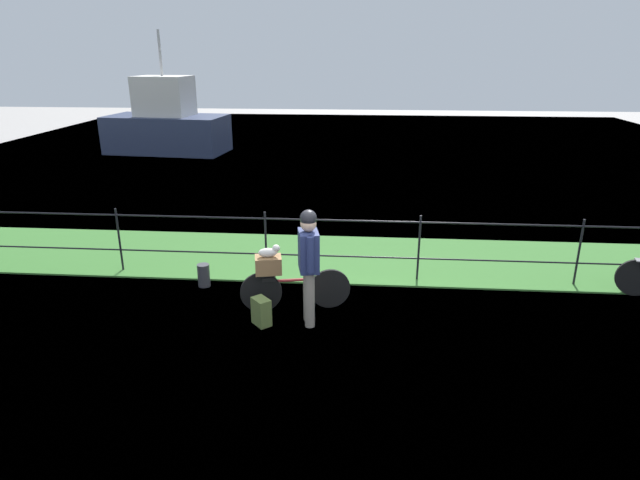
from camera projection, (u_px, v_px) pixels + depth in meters
The scene contains 11 objects.
ground_plane at pixel (335, 334), 7.36m from camera, with size 60.00×60.00×0.00m, color #9E9993.
grass_strip at pixel (343, 258), 10.02m from camera, with size 27.00×2.40×0.03m, color #38702D.
harbor_water at pixel (354, 163), 18.57m from camera, with size 30.00×30.00×0.00m, color #426684.
iron_fence at pixel (342, 241), 8.94m from camera, with size 18.04×0.04×1.15m.
bicycle_main at pixel (294, 289), 7.96m from camera, with size 1.62×0.39×0.62m.
wooden_crate at pixel (268, 265), 7.78m from camera, with size 0.38×0.28×0.25m, color olive.
terrier_dog at pixel (270, 252), 7.71m from camera, with size 0.32×0.19×0.18m.
cyclist_person at pixel (309, 257), 7.34m from camera, with size 0.34×0.53×1.68m.
backpack_on_paving at pixel (261, 312), 7.56m from camera, with size 0.28×0.18×0.40m, color olive.
mooring_bollard at pixel (204, 275), 8.81m from camera, with size 0.20×0.20×0.38m, color #38383D.
moored_boat_near at pixel (167, 125), 20.31m from camera, with size 4.60×2.56×4.42m.
Camera 1 is at (0.32, -6.50, 3.67)m, focal length 30.03 mm.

